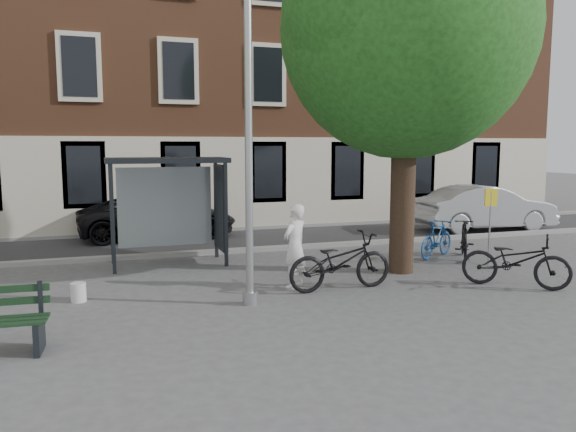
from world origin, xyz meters
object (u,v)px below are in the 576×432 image
at_px(bike_d, 464,239).
at_px(car_dark, 158,217).
at_px(lamppost, 249,152).
at_px(painter, 295,246).
at_px(bus_shelter, 183,186).
at_px(bike_b, 437,239).
at_px(bike_a, 340,262).
at_px(bike_c, 516,261).
at_px(car_silver, 485,208).
at_px(notice_sign, 490,210).

bearing_deg(bike_d, car_dark, -7.10).
xyz_separation_m(lamppost, painter, (1.20, 0.94, -1.92)).
distance_m(bus_shelter, car_dark, 4.34).
relative_size(bus_shelter, painter, 1.65).
xyz_separation_m(bike_b, car_dark, (-6.57, 5.57, 0.18)).
distance_m(bike_a, bike_d, 4.76).
distance_m(painter, bike_c, 4.56).
xyz_separation_m(painter, bike_a, (0.80, -0.50, -0.28)).
relative_size(bus_shelter, bike_a, 1.29).
bearing_deg(bike_a, painter, 55.85).
height_order(lamppost, car_dark, lamppost).
height_order(bike_a, bike_b, bike_a).
bearing_deg(bike_a, bike_d, -68.37).
height_order(bike_c, car_silver, car_silver).
xyz_separation_m(bike_c, bike_d, (0.83, 2.87, -0.06)).
xyz_separation_m(bike_d, car_silver, (3.68, 3.91, 0.28)).
height_order(bus_shelter, bike_c, bus_shelter).
bearing_deg(bus_shelter, notice_sign, -20.35).
bearing_deg(notice_sign, bike_b, 128.24).
relative_size(bike_a, car_dark, 0.45).
bearing_deg(bus_shelter, bike_b, -12.54).
relative_size(bus_shelter, bike_c, 1.34).
bearing_deg(notice_sign, painter, -165.76).
xyz_separation_m(lamppost, bike_a, (2.00, 0.44, -2.20)).
bearing_deg(bike_d, lamppost, 52.72).
relative_size(bike_a, bike_c, 1.04).
height_order(painter, car_silver, painter).
xyz_separation_m(bike_a, car_silver, (8.02, 5.84, 0.19)).
height_order(bike_d, notice_sign, notice_sign).
xyz_separation_m(bus_shelter, bike_b, (6.34, -1.41, -1.42)).
bearing_deg(notice_sign, car_dark, 145.16).
xyz_separation_m(bike_b, car_silver, (4.29, 3.59, 0.28)).
relative_size(bike_b, notice_sign, 0.88).
relative_size(bike_b, bike_d, 0.99).
bearing_deg(bike_a, car_dark, 17.64).
distance_m(bus_shelter, painter, 3.80).
distance_m(bike_c, car_dark, 10.83).
distance_m(painter, bike_b, 4.87).
distance_m(bike_c, bike_d, 2.99).
distance_m(car_silver, notice_sign, 6.02).
bearing_deg(bike_d, notice_sign, 127.31).
bearing_deg(bike_b, lamppost, 85.20).
xyz_separation_m(lamppost, bike_b, (5.73, 2.70, -2.29)).
distance_m(bike_b, bike_c, 3.20).
height_order(bike_b, car_dark, car_dark).
height_order(bike_a, bike_c, bike_a).
bearing_deg(bike_c, notice_sign, 17.97).
bearing_deg(painter, car_dark, -107.62).
xyz_separation_m(painter, car_silver, (8.82, 5.35, -0.09)).
bearing_deg(bike_c, bike_b, 38.60).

